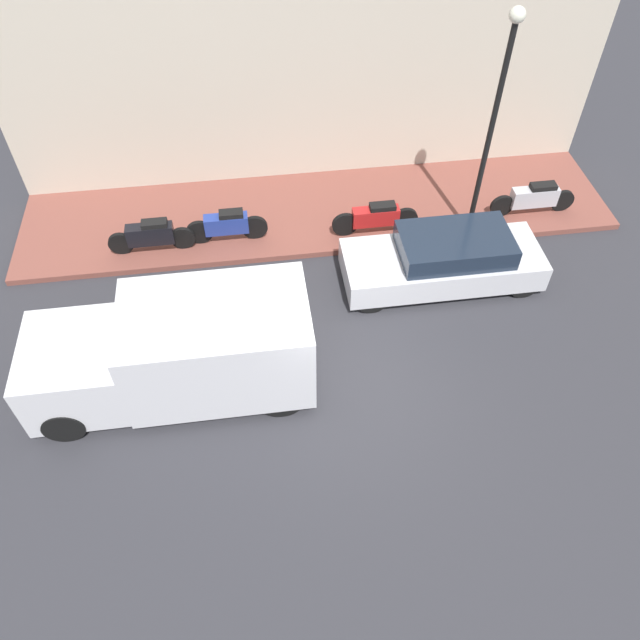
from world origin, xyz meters
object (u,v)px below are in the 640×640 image
at_px(parked_car, 445,260).
at_px(motorcycle_black, 151,235).
at_px(motorcycle_blue, 227,225).
at_px(streetlamp, 496,107).
at_px(scooter_silver, 534,198).
at_px(motorcycle_red, 376,217).
at_px(delivery_van, 175,351).

bearing_deg(parked_car, motorcycle_black, 74.83).
distance_m(parked_car, motorcycle_blue, 5.01).
bearing_deg(motorcycle_blue, streetlamp, -94.34).
relative_size(scooter_silver, motorcycle_red, 1.03).
relative_size(motorcycle_black, motorcycle_red, 0.96).
relative_size(parked_car, motorcycle_red, 2.10).
relative_size(parked_car, scooter_silver, 2.05).
bearing_deg(scooter_silver, motorcycle_red, 92.85).
bearing_deg(streetlamp, parked_car, 143.96).
bearing_deg(streetlamp, motorcycle_black, 87.64).
height_order(parked_car, motorcycle_blue, parked_car).
bearing_deg(scooter_silver, delivery_van, 115.40).
relative_size(parked_car, motorcycle_black, 2.20).
xyz_separation_m(delivery_van, scooter_silver, (4.00, -8.43, -0.44)).
bearing_deg(scooter_silver, motorcycle_blue, 90.11).
distance_m(motorcycle_blue, streetlamp, 6.34).
height_order(delivery_van, motorcycle_blue, delivery_van).
height_order(parked_car, motorcycle_red, parked_car).
relative_size(motorcycle_black, scooter_silver, 0.93).
height_order(scooter_silver, motorcycle_red, scooter_silver).
distance_m(scooter_silver, streetlamp, 3.28).
bearing_deg(motorcycle_blue, delivery_van, 165.48).
relative_size(delivery_van, scooter_silver, 2.44).
relative_size(motorcycle_red, streetlamp, 0.40).
bearing_deg(motorcycle_blue, scooter_silver, -89.89).
xyz_separation_m(delivery_van, motorcycle_red, (3.81, -4.50, -0.45)).
bearing_deg(motorcycle_red, parked_car, -144.64).
height_order(parked_car, streetlamp, streetlamp).
xyz_separation_m(parked_car, motorcycle_black, (1.73, 6.38, -0.03)).
bearing_deg(motorcycle_red, streetlamp, -96.42).
xyz_separation_m(scooter_silver, streetlamp, (-0.45, 1.71, 2.76)).
bearing_deg(motorcycle_black, motorcycle_blue, -85.80).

